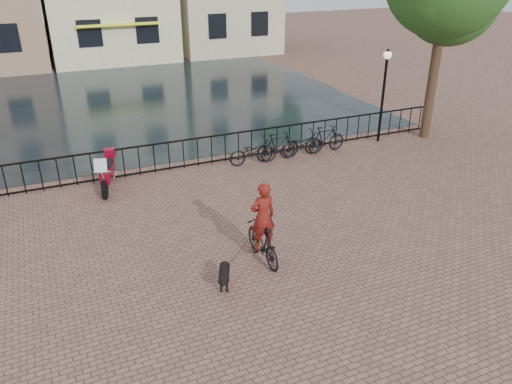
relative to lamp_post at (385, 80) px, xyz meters
name	(u,v)px	position (x,y,z in m)	size (l,w,h in m)	color
ground	(312,299)	(-7.20, -7.60, -2.38)	(100.00, 100.00, 0.00)	brown
canal_water	(142,100)	(-7.20, 9.70, -2.38)	(20.00, 20.00, 0.00)	black
railing	(198,152)	(-7.20, 0.40, -1.87)	(20.00, 0.05, 1.02)	black
lamp_post	(385,80)	(0.00, 0.00, 0.00)	(0.30, 0.30, 3.45)	black
cyclist	(263,227)	(-7.56, -5.81, -1.48)	(0.75, 1.73, 2.36)	black
dog	(224,276)	(-8.76, -6.45, -2.09)	(0.58, 0.89, 0.57)	black
motorcycle	(107,169)	(-10.30, -0.26, -1.70)	(0.99, 1.93, 1.35)	maroon
parked_bike_0	(253,152)	(-5.40, -0.20, -1.93)	(0.60, 1.72, 0.90)	black
parked_bike_1	(278,147)	(-4.45, -0.20, -1.88)	(0.47, 1.66, 1.00)	black
parked_bike_2	(302,144)	(-3.50, -0.20, -1.93)	(0.60, 1.72, 0.90)	black
parked_bike_3	(325,139)	(-2.55, -0.20, -1.88)	(0.47, 1.66, 1.00)	black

